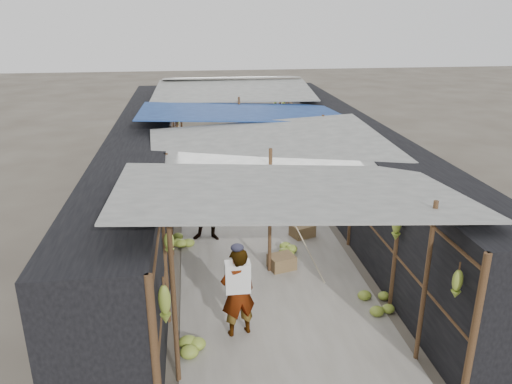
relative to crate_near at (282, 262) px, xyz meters
name	(u,v)px	position (x,y,z in m)	size (l,w,h in m)	color
ground	(301,369)	(-0.27, -3.06, -0.15)	(80.00, 80.00, 0.00)	#6B6356
aisle_slab	(249,208)	(-0.27, 3.44, -0.14)	(3.60, 16.00, 0.02)	#9E998E
stall_left	(144,172)	(-2.97, 3.44, 1.00)	(1.40, 15.00, 2.30)	black
stall_right	(348,164)	(2.43, 3.44, 1.00)	(1.40, 15.00, 2.30)	black
crate_near	(282,262)	(0.00, 0.00, 0.00)	(0.51, 0.41, 0.31)	olive
crate_mid	(302,231)	(0.77, 1.49, 0.00)	(0.51, 0.41, 0.31)	olive
crate_back	(232,189)	(-0.62, 4.69, -0.01)	(0.43, 0.35, 0.28)	olive
black_basin	(273,170)	(0.88, 6.49, -0.06)	(0.63, 0.63, 0.19)	black
vendor_elderly	(238,292)	(-1.10, -2.07, 0.63)	(0.57, 0.38, 1.57)	silver
shopper_blue	(209,208)	(-1.41, 1.61, 0.64)	(0.77, 0.60, 1.59)	#1E4F98
vendor_seated	(284,150)	(1.43, 7.46, 0.34)	(0.63, 0.36, 0.98)	#48423E
market_canopy	(249,118)	(-0.23, 3.78, 2.26)	(5.62, 15.20, 2.77)	brown
hanging_bananas	(246,151)	(-0.37, 3.26, 1.50)	(3.94, 14.32, 0.79)	olive
floor_bananas	(237,216)	(-0.68, 2.57, 0.00)	(3.94, 10.66, 0.36)	olive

